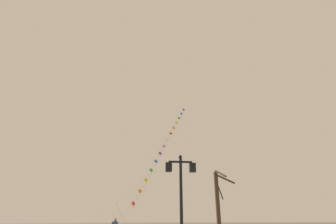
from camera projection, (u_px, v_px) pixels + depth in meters
The scene contains 3 objects.
twin_lantern_lamp_post at pixel (181, 185), 11.35m from camera, with size 1.36×0.28×4.38m.
kite_train at pixel (163, 148), 27.93m from camera, with size 7.76×14.83×16.41m.
bare_tree at pixel (219, 206), 14.89m from camera, with size 1.25×1.76×4.39m.
Camera 1 is at (0.88, -2.28, 1.73)m, focal length 27.59 mm.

